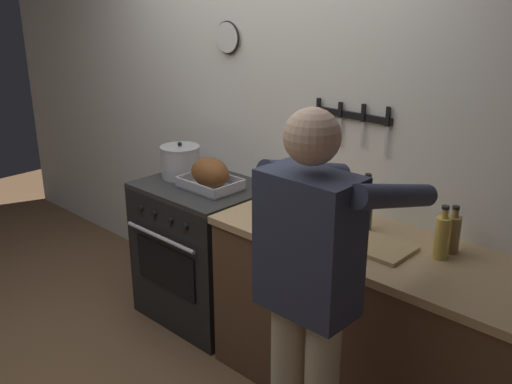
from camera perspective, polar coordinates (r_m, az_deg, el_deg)
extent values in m
cube|color=white|center=(3.54, 1.25, 7.44)|extent=(6.00, 0.10, 2.60)
cube|color=black|center=(3.08, 9.52, 7.47)|extent=(0.47, 0.02, 0.04)
cube|color=silver|center=(3.22, 6.12, 6.25)|extent=(0.02, 0.00, 0.17)
cube|color=black|center=(3.19, 6.21, 8.46)|extent=(0.02, 0.02, 0.08)
cube|color=silver|center=(3.14, 8.23, 6.01)|extent=(0.02, 0.00, 0.14)
cube|color=black|center=(3.11, 8.33, 8.04)|extent=(0.02, 0.02, 0.08)
cube|color=silver|center=(3.06, 10.43, 5.62)|extent=(0.01, 0.00, 0.14)
cube|color=black|center=(3.03, 10.57, 7.70)|extent=(0.02, 0.02, 0.09)
cube|color=silver|center=(2.99, 12.73, 4.88)|extent=(0.02, 0.00, 0.16)
cube|color=black|center=(2.96, 12.91, 7.29)|extent=(0.02, 0.02, 0.10)
cylinder|color=white|center=(3.62, -2.82, 15.00)|extent=(0.18, 0.02, 0.18)
torus|color=black|center=(3.62, -2.82, 15.00)|extent=(0.20, 0.02, 0.20)
cube|color=brown|center=(2.97, 14.16, -14.19)|extent=(2.00, 0.62, 0.86)
cube|color=tan|center=(2.75, 14.95, -6.36)|extent=(2.03, 0.65, 0.04)
cube|color=black|center=(3.74, -5.10, -6.02)|extent=(0.76, 0.62, 0.87)
cube|color=black|center=(3.55, -8.93, -7.38)|extent=(0.53, 0.01, 0.28)
cube|color=#2D2D2D|center=(3.57, -5.32, 0.50)|extent=(0.76, 0.62, 0.03)
cylinder|color=black|center=(3.57, -11.34, -1.58)|extent=(0.04, 0.02, 0.04)
cylinder|color=black|center=(3.47, -10.05, -2.13)|extent=(0.04, 0.02, 0.04)
cylinder|color=black|center=(3.36, -8.48, -2.81)|extent=(0.04, 0.02, 0.04)
cylinder|color=black|center=(3.26, -7.01, -3.44)|extent=(0.04, 0.02, 0.04)
cylinder|color=silver|center=(3.45, -9.49, -4.42)|extent=(0.61, 0.02, 0.02)
cube|color=#2D3347|center=(2.19, 5.21, -5.12)|extent=(0.38, 0.22, 0.56)
sphere|color=tan|center=(2.05, 5.57, 5.46)|extent=(0.21, 0.21, 0.21)
cylinder|color=#2D3347|center=(2.42, 5.01, 1.96)|extent=(0.09, 0.55, 0.22)
cylinder|color=#2D3347|center=(2.20, 13.59, -0.39)|extent=(0.09, 0.55, 0.22)
cube|color=#B7B7BC|center=(3.49, -4.52, 0.43)|extent=(0.34, 0.25, 0.01)
cube|color=#B7B7BC|center=(3.40, -6.09, 0.45)|extent=(0.34, 0.01, 0.05)
cube|color=#B7B7BC|center=(3.56, -3.05, 1.43)|extent=(0.34, 0.01, 0.05)
cube|color=#B7B7BC|center=(3.60, -6.36, 1.55)|extent=(0.01, 0.25, 0.05)
cube|color=#B7B7BC|center=(3.36, -2.57, 0.31)|extent=(0.01, 0.25, 0.05)
ellipsoid|color=brown|center=(3.46, -4.56, 1.92)|extent=(0.26, 0.19, 0.18)
cylinder|color=#B7B7BC|center=(3.70, -7.46, 2.91)|extent=(0.25, 0.25, 0.19)
cylinder|color=#B2B2B7|center=(3.67, -7.53, 4.41)|extent=(0.25, 0.25, 0.01)
sphere|color=black|center=(3.66, -7.54, 4.71)|extent=(0.03, 0.03, 0.03)
cube|color=tan|center=(2.76, 11.47, -5.19)|extent=(0.36, 0.24, 0.02)
cylinder|color=gold|center=(2.71, 17.90, -4.34)|extent=(0.07, 0.07, 0.19)
cylinder|color=gold|center=(2.66, 18.17, -2.03)|extent=(0.03, 0.03, 0.04)
cylinder|color=black|center=(2.65, 18.23, -1.46)|extent=(0.03, 0.03, 0.01)
cylinder|color=#997F4C|center=(2.78, 18.86, -4.02)|extent=(0.07, 0.07, 0.17)
cylinder|color=#997F4C|center=(2.74, 19.10, -1.98)|extent=(0.03, 0.03, 0.04)
cylinder|color=black|center=(2.73, 19.16, -1.47)|extent=(0.03, 0.03, 0.01)
cylinder|color=#385623|center=(2.90, 10.82, -1.63)|extent=(0.06, 0.06, 0.23)
cylinder|color=#385623|center=(2.86, 11.00, 1.01)|extent=(0.03, 0.03, 0.05)
cylinder|color=black|center=(2.85, 11.04, 1.62)|extent=(0.03, 0.03, 0.01)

